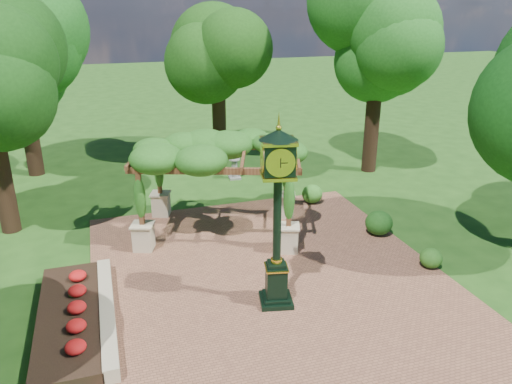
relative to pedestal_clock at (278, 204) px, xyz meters
name	(u,v)px	position (x,y,z in m)	size (l,w,h in m)	color
ground	(284,298)	(0.29, 0.16, -2.89)	(120.00, 120.00, 0.00)	#1E4714
brick_plaza	(272,280)	(0.29, 1.16, -2.87)	(10.00, 12.00, 0.04)	brown
border_wall	(107,312)	(-4.31, 0.66, -2.69)	(0.35, 5.00, 0.40)	#C6B793
flower_bed	(70,319)	(-5.21, 0.66, -2.71)	(1.50, 5.00, 0.36)	red
pedestal_clock	(278,204)	(0.00, 0.00, 0.00)	(1.13, 1.13, 4.83)	black
pergola	(218,156)	(-0.36, 4.78, -0.09)	(6.21, 4.95, 3.40)	beige
sundial	(235,170)	(1.66, 10.15, -2.48)	(0.55, 0.55, 0.93)	gray
shrub_front	(431,258)	(5.09, 0.37, -2.55)	(0.67, 0.67, 0.60)	#285D1A
shrub_mid	(379,223)	(4.80, 2.89, -2.43)	(0.93, 0.93, 0.84)	#1A4814
shrub_back	(312,194)	(3.80, 6.28, -2.48)	(0.82, 0.82, 0.74)	#2C691E
tree_west_far	(17,53)	(-7.04, 13.59, 2.63)	(4.54, 4.54, 8.05)	black
tree_north	(217,52)	(1.85, 13.71, 2.41)	(3.89, 3.89, 7.74)	#322114
tree_east_far	(380,33)	(8.10, 9.35, 3.40)	(4.32, 4.32, 9.17)	black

